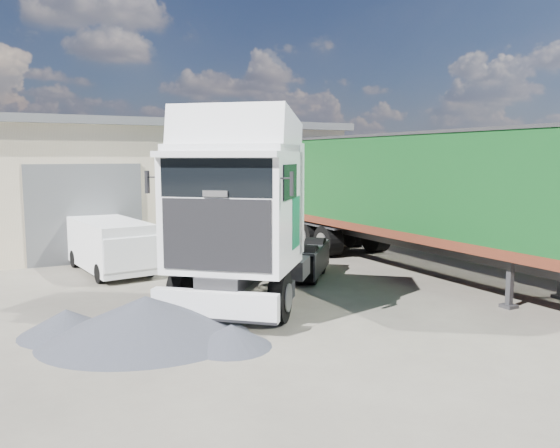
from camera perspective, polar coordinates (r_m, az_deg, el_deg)
name	(u,v)px	position (r m, az deg, el deg)	size (l,w,h in m)	color
ground	(245,335)	(12.09, -3.66, -11.54)	(120.00, 120.00, 0.00)	black
brick_boundary_wall	(449,221)	(23.13, 17.27, 0.27)	(0.35, 26.00, 2.50)	brown
tractor_unit	(246,224)	(14.13, -3.55, 0.02)	(6.91, 7.50, 5.05)	black
box_trailer	(421,189)	(18.68, 14.49, 3.61)	(3.32, 13.91, 4.60)	#2D2D30
panel_van	(111,246)	(18.96, -17.20, -2.22)	(2.34, 4.48, 1.75)	black
gravel_heap	(142,319)	(12.09, -14.22, -9.60)	(5.34, 5.29, 0.93)	#21252C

